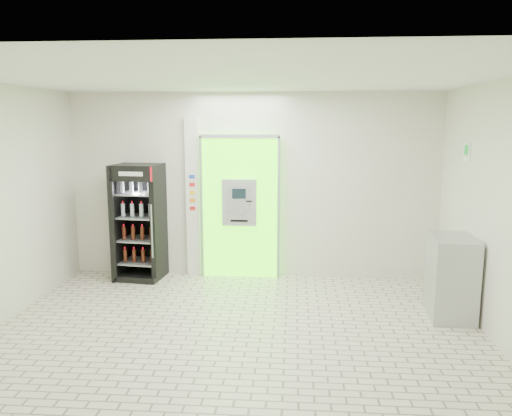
# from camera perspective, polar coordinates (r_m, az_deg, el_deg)

# --- Properties ---
(ground) EXTENTS (6.00, 6.00, 0.00)m
(ground) POSITION_cam_1_polar(r_m,az_deg,el_deg) (6.12, -2.34, -14.55)
(ground) COLOR beige
(ground) RESTS_ON ground
(room_shell) EXTENTS (6.00, 6.00, 6.00)m
(room_shell) POSITION_cam_1_polar(r_m,az_deg,el_deg) (5.61, -2.47, 2.85)
(room_shell) COLOR silver
(room_shell) RESTS_ON ground
(atm_assembly) EXTENTS (1.30, 0.24, 2.33)m
(atm_assembly) POSITION_cam_1_polar(r_m,az_deg,el_deg) (8.11, -1.83, 0.20)
(atm_assembly) COLOR #4BFF0C
(atm_assembly) RESTS_ON ground
(pillar) EXTENTS (0.22, 0.11, 2.60)m
(pillar) POSITION_cam_1_polar(r_m,az_deg,el_deg) (8.24, -7.21, 1.20)
(pillar) COLOR silver
(pillar) RESTS_ON ground
(beverage_cooler) EXTENTS (0.77, 0.71, 1.86)m
(beverage_cooler) POSITION_cam_1_polar(r_m,az_deg,el_deg) (8.27, -13.17, -1.81)
(beverage_cooler) COLOR black
(beverage_cooler) RESTS_ON ground
(steel_cabinet) EXTENTS (0.60, 0.84, 1.07)m
(steel_cabinet) POSITION_cam_1_polar(r_m,az_deg,el_deg) (7.02, 21.39, -7.33)
(steel_cabinet) COLOR #A3A6AA
(steel_cabinet) RESTS_ON ground
(exit_sign) EXTENTS (0.02, 0.22, 0.26)m
(exit_sign) POSITION_cam_1_polar(r_m,az_deg,el_deg) (7.32, 22.97, 5.90)
(exit_sign) COLOR white
(exit_sign) RESTS_ON room_shell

